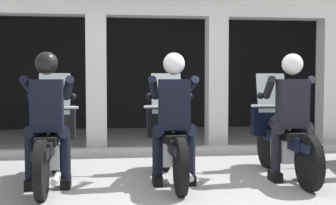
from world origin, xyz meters
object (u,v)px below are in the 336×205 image
Objects in this scene: motorcycle_center at (171,140)px; police_officer_center at (174,107)px; police_officer_left at (47,108)px; police_officer_right at (291,106)px; motorcycle_right at (282,138)px; motorcycle_left at (51,142)px.

police_officer_center is (-0.00, -0.28, 0.44)m from motorcycle_center.
police_officer_left is at bearing 177.38° from police_officer_center.
police_officer_center is 1.48m from police_officer_right.
police_officer_left and police_officer_right have the same top height.
motorcycle_left is at bearing 179.83° from motorcycle_right.
police_officer_center is 1.57m from motorcycle_right.
motorcycle_center is (1.48, 0.29, -0.44)m from police_officer_left.
police_officer_center reaches higher than motorcycle_left.
motorcycle_right is (1.48, 0.30, -0.44)m from police_officer_center.
police_officer_right is at bearing -6.21° from motorcycle_left.
police_officer_left is at bearing -91.44° from motorcycle_left.
motorcycle_left and motorcycle_right have the same top height.
police_officer_right is (-0.00, -0.28, 0.44)m from motorcycle_right.
police_officer_center is 1.00× the size of police_officer_right.
police_officer_left is 0.78× the size of motorcycle_right.
motorcycle_center is 1.29× the size of police_officer_right.
police_officer_left is 1.48m from police_officer_center.
police_officer_right is (1.48, 0.01, 0.00)m from police_officer_center.
motorcycle_left is at bearing 177.38° from motorcycle_center.
motorcycle_left is 1.48m from motorcycle_center.
motorcycle_left is 2.99m from police_officer_right.
motorcycle_left is 1.00× the size of motorcycle_center.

